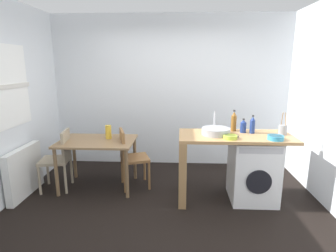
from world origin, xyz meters
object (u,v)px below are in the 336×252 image
chair_opposite (130,155)px  utensil_crock (283,129)px  bottle_squat_brown (243,126)px  chair_person_seat (60,156)px  bottle_tall_green (234,121)px  dining_table (97,146)px  mixing_bowl (230,137)px  colander (276,137)px  bottle_clear_small (252,125)px  washing_machine (253,170)px  vase (108,132)px

chair_opposite → utensil_crock: (2.12, -0.25, 0.48)m
bottle_squat_brown → chair_person_seat: bearing=178.9°
bottle_squat_brown → bottle_tall_green: bearing=139.0°
utensil_crock → bottle_squat_brown: bearing=170.2°
dining_table → mixing_bowl: size_ratio=6.32×
mixing_bowl → colander: 0.56m
mixing_bowl → utensil_crock: bearing=18.8°
chair_person_seat → bottle_clear_small: 2.81m
utensil_crock → washing_machine: bearing=-171.9°
mixing_bowl → utensil_crock: 0.78m
dining_table → colander: colander is taller
dining_table → utensil_crock: utensil_crock is taller
bottle_tall_green → colander: 0.64m
dining_table → bottle_clear_small: size_ratio=4.37×
colander → vase: size_ratio=0.97×
dining_table → bottle_tall_green: bottle_tall_green is taller
washing_machine → bottle_clear_small: bearing=101.6°
dining_table → utensil_crock: 2.63m
bottle_clear_small → vase: size_ratio=1.22×
chair_person_seat → utensil_crock: size_ratio=3.00×
vase → colander: bearing=-14.7°
bottle_clear_small → colander: 0.39m
dining_table → chair_person_seat: chair_person_seat is taller
dining_table → chair_person_seat: (-0.55, -0.09, -0.14)m
chair_person_seat → bottle_tall_green: 2.59m
chair_opposite → utensil_crock: bearing=64.6°
washing_machine → bottle_clear_small: (-0.02, 0.10, 0.60)m
washing_machine → bottle_tall_green: size_ratio=2.89×
chair_opposite → washing_machine: (1.75, -0.30, -0.08)m
bottle_squat_brown → colander: (0.32, -0.36, -0.06)m
chair_person_seat → bottle_squat_brown: 2.69m
washing_machine → vase: vase is taller
chair_person_seat → mixing_bowl: mixing_bowl is taller
chair_opposite → bottle_tall_green: size_ratio=3.02×
washing_machine → colander: (0.19, -0.22, 0.52)m
chair_person_seat → bottle_clear_small: bearing=-100.7°
dining_table → bottle_squat_brown: (2.10, -0.14, 0.36)m
chair_opposite → bottle_tall_green: 1.60m
vase → chair_opposite: bearing=-12.6°
chair_opposite → washing_machine: chair_opposite is taller
chair_opposite → mixing_bowl: 1.54m
bottle_tall_green → bottle_squat_brown: (0.11, -0.10, -0.05)m
utensil_crock → colander: 0.33m
bottle_clear_small → colander: bearing=-57.0°
vase → bottle_tall_green: bearing=-4.4°
chair_opposite → bottle_tall_green: bottle_tall_green is taller
utensil_crock → mixing_bowl: bearing=-161.2°
chair_opposite → mixing_bowl: mixing_bowl is taller
bottle_clear_small → utensil_crock: bearing=-7.6°
bottle_squat_brown → bottle_clear_small: (0.11, -0.04, 0.03)m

